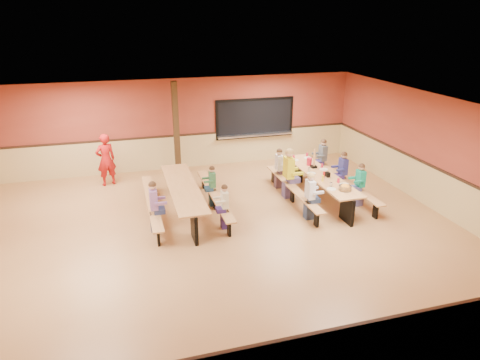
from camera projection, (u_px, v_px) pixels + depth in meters
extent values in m
plane|color=#9C683B|center=(214.00, 234.00, 10.20)|extent=(12.00, 12.00, 0.00)
cube|color=brown|center=(180.00, 124.00, 14.14)|extent=(12.00, 0.04, 3.00)
cube|color=brown|center=(301.00, 315.00, 5.18)|extent=(12.00, 0.04, 3.00)
cube|color=brown|center=(436.00, 153.00, 11.19)|extent=(0.04, 10.00, 3.00)
cube|color=white|center=(211.00, 110.00, 9.12)|extent=(12.00, 10.00, 0.04)
cube|color=black|center=(255.00, 118.00, 14.76)|extent=(2.60, 0.06, 1.20)
cube|color=silver|center=(255.00, 135.00, 14.89)|extent=(2.70, 0.28, 0.06)
cube|color=#332211|center=(176.00, 129.00, 13.55)|extent=(0.18, 0.18, 3.00)
cube|color=#C0854C|center=(321.00, 175.00, 11.93)|extent=(0.75, 3.60, 0.04)
cube|color=black|center=(347.00, 209.00, 10.67)|extent=(0.08, 0.60, 0.70)
cube|color=black|center=(298.00, 169.00, 13.45)|extent=(0.08, 0.60, 0.70)
cube|color=#C0854C|center=(293.00, 187.00, 11.82)|extent=(0.26, 3.60, 0.04)
cube|color=black|center=(292.00, 195.00, 11.91)|extent=(0.06, 0.18, 0.41)
cube|color=#C0854C|center=(346.00, 181.00, 12.25)|extent=(0.26, 3.60, 0.04)
cube|color=black|center=(346.00, 188.00, 12.33)|extent=(0.06, 0.18, 0.41)
cube|color=#C0854C|center=(183.00, 187.00, 11.07)|extent=(0.75, 3.60, 0.04)
cube|color=black|center=(194.00, 226.00, 9.81)|extent=(0.08, 0.60, 0.70)
cube|color=black|center=(176.00, 180.00, 12.59)|extent=(0.08, 0.60, 0.70)
cube|color=#C0854C|center=(152.00, 201.00, 10.96)|extent=(0.26, 3.60, 0.04)
cube|color=black|center=(152.00, 209.00, 11.04)|extent=(0.06, 0.18, 0.41)
cube|color=#C0854C|center=(214.00, 194.00, 11.38)|extent=(0.26, 3.60, 0.04)
cube|color=black|center=(215.00, 202.00, 11.46)|extent=(0.06, 0.18, 0.41)
imported|color=#AE1413|center=(106.00, 160.00, 12.88)|extent=(0.69, 0.57, 1.61)
cylinder|color=red|center=(309.00, 161.00, 12.59)|extent=(0.16, 0.16, 0.22)
cube|color=black|center=(328.00, 175.00, 11.69)|extent=(0.10, 0.14, 0.13)
cylinder|color=yellow|center=(323.00, 178.00, 11.36)|extent=(0.06, 0.06, 0.17)
cylinder|color=#B2140F|center=(324.00, 175.00, 11.63)|extent=(0.06, 0.06, 0.17)
cube|color=black|center=(314.00, 167.00, 12.41)|extent=(0.16, 0.16, 0.06)
cube|color=#C0854C|center=(314.00, 157.00, 12.31)|extent=(0.02, 0.09, 0.50)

